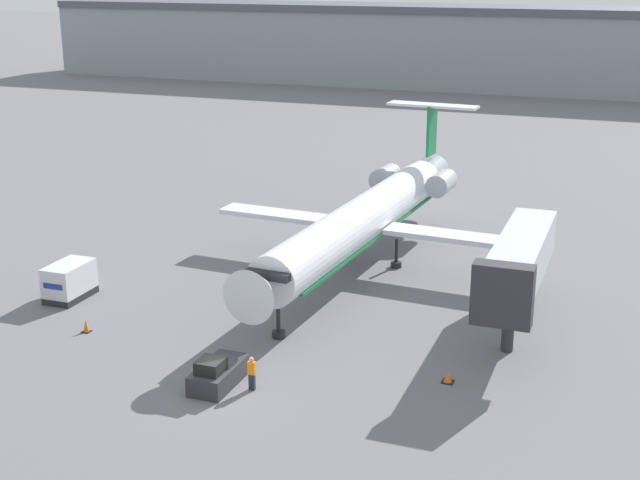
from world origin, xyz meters
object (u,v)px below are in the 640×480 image
object	(u,v)px
luggage_cart	(69,281)
jet_bridge	(519,262)
airplane_main	(365,218)
traffic_cone_right	(448,377)
traffic_cone_left	(86,326)
worker_near_tug	(252,373)
pushback_tug	(218,373)

from	to	relation	value
luggage_cart	jet_bridge	size ratio (longest dim) A/B	0.26
airplane_main	jet_bridge	distance (m)	14.53
traffic_cone_right	jet_bridge	distance (m)	9.19
traffic_cone_right	jet_bridge	size ratio (longest dim) A/B	0.05
traffic_cone_left	traffic_cone_right	distance (m)	21.80
worker_near_tug	luggage_cart	bearing A→B (deg)	154.92
worker_near_tug	traffic_cone_right	xyz separation A→B (m)	(9.32, 4.39, -0.67)
pushback_tug	worker_near_tug	bearing A→B (deg)	2.85
traffic_cone_right	pushback_tug	bearing A→B (deg)	-158.19
airplane_main	worker_near_tug	world-z (taller)	airplane_main
luggage_cart	jet_bridge	world-z (taller)	jet_bridge
airplane_main	pushback_tug	distance (m)	20.81
traffic_cone_left	traffic_cone_right	xyz separation A→B (m)	(21.78, 0.97, -0.06)
luggage_cart	traffic_cone_left	size ratio (longest dim) A/B	4.52
luggage_cart	traffic_cone_left	xyz separation A→B (m)	(4.23, -4.39, -0.82)
pushback_tug	traffic_cone_left	distance (m)	11.15
pushback_tug	luggage_cart	xyz separation A→B (m)	(-14.80, 7.91, 0.54)
luggage_cart	jet_bridge	xyz separation A→B (m)	(28.28, 4.46, 3.26)
pushback_tug	traffic_cone_left	xyz separation A→B (m)	(-10.57, 3.51, -0.29)
worker_near_tug	traffic_cone_left	distance (m)	12.94
airplane_main	traffic_cone_right	bearing A→B (deg)	-58.74
luggage_cart	traffic_cone_right	xyz separation A→B (m)	(26.01, -3.42, -0.89)
worker_near_tug	traffic_cone_right	bearing A→B (deg)	25.23
pushback_tug	worker_near_tug	distance (m)	1.92
pushback_tug	luggage_cart	distance (m)	16.79
traffic_cone_left	jet_bridge	bearing A→B (deg)	20.20
jet_bridge	traffic_cone_left	bearing A→B (deg)	-159.80
worker_near_tug	traffic_cone_left	xyz separation A→B (m)	(-12.46, 3.42, -0.61)
traffic_cone_left	pushback_tug	bearing A→B (deg)	-18.37
pushback_tug	luggage_cart	world-z (taller)	luggage_cart
airplane_main	traffic_cone_left	world-z (taller)	airplane_main
pushback_tug	luggage_cart	size ratio (longest dim) A/B	1.13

